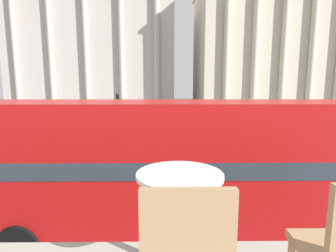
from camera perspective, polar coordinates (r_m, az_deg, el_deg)
name	(u,v)px	position (r m, az deg, el deg)	size (l,w,h in m)	color
double_decker_bus	(188,163)	(7.60, 4.40, -8.10)	(11.45, 2.70, 4.05)	black
cafe_dining_table	(180,200)	(1.89, 2.52, -15.81)	(0.60, 0.60, 0.73)	#2D2D30
plaza_building_left	(98,41)	(52.83, -14.93, 17.39)	(28.45, 16.39, 25.63)	#BCB2A8
plaza_building_right	(286,51)	(49.53, 24.31, 14.62)	(30.00, 16.58, 20.63)	beige
traffic_light_near	(76,129)	(13.10, -19.31, -0.68)	(0.42, 0.24, 3.76)	black
traffic_light_mid	(112,118)	(19.50, -12.19, 1.81)	(0.42, 0.24, 3.38)	black
traffic_light_far	(117,106)	(27.68, -10.95, 4.32)	(0.42, 0.24, 3.80)	black
pedestrian_blue	(74,157)	(14.10, -19.79, -6.41)	(0.32, 0.32, 1.63)	#282B33
pedestrian_grey	(36,152)	(15.44, -26.82, -5.08)	(0.32, 0.32, 1.82)	#282B33
pedestrian_red	(186,140)	(17.64, 3.83, -2.98)	(0.32, 0.32, 1.63)	#282B33
pedestrian_olive	(141,128)	(22.37, -5.93, -0.46)	(0.32, 0.32, 1.67)	#282B33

